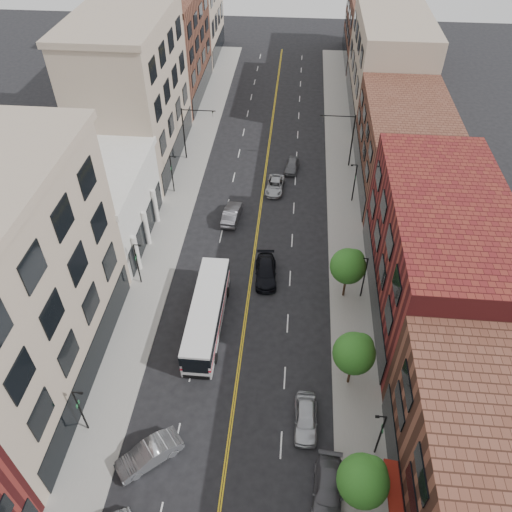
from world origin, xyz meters
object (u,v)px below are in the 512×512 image
(city_bus, at_px, (207,313))
(car_lane_behind, at_px, (232,214))
(car_lane_a, at_px, (266,272))
(car_parked_far, at_px, (306,418))
(car_angle_b, at_px, (149,454))
(car_parked_mid, at_px, (328,491))
(car_lane_c, at_px, (292,166))
(car_lane_b, at_px, (275,185))

(city_bus, bearing_deg, car_lane_behind, 89.21)
(car_lane_a, bearing_deg, car_parked_far, -79.53)
(car_angle_b, relative_size, car_parked_mid, 0.96)
(car_lane_behind, xyz_separation_m, car_lane_a, (4.65, -9.30, -0.04))
(car_angle_b, relative_size, car_parked_far, 1.10)
(city_bus, relative_size, car_parked_far, 2.64)
(city_bus, distance_m, car_lane_c, 28.15)
(city_bus, bearing_deg, car_parked_far, -44.82)
(car_lane_behind, relative_size, car_lane_b, 1.03)
(car_angle_b, xyz_separation_m, car_lane_c, (9.05, 40.34, -0.13))
(city_bus, distance_m, car_angle_b, 13.27)
(car_parked_mid, bearing_deg, car_lane_a, 109.78)
(city_bus, xyz_separation_m, car_lane_a, (4.89, 6.85, -1.03))
(car_angle_b, bearing_deg, car_lane_c, 127.04)
(car_parked_far, height_order, car_lane_a, car_parked_far)
(car_lane_a, distance_m, car_lane_c, 20.53)
(car_parked_mid, distance_m, car_lane_b, 37.52)
(car_lane_b, distance_m, car_lane_c, 5.12)
(car_parked_mid, distance_m, car_lane_c, 41.98)
(car_angle_b, height_order, car_lane_c, car_angle_b)
(car_angle_b, distance_m, car_lane_b, 36.30)
(car_lane_c, bearing_deg, car_parked_far, -80.03)
(city_bus, distance_m, car_parked_far, 13.00)
(city_bus, xyz_separation_m, car_parked_mid, (10.79, -14.50, -1.04))
(car_lane_a, distance_m, car_lane_b, 15.70)
(city_bus, relative_size, car_angle_b, 2.41)
(car_lane_behind, relative_size, car_lane_a, 0.92)
(car_lane_behind, bearing_deg, car_parked_far, 114.04)
(city_bus, height_order, car_lane_b, city_bus)
(city_bus, height_order, car_lane_behind, city_bus)
(car_parked_far, bearing_deg, car_lane_c, 93.23)
(car_lane_b, bearing_deg, car_parked_far, -78.72)
(car_parked_far, xyz_separation_m, car_lane_a, (-4.30, 15.99, -0.02))
(car_parked_far, relative_size, car_lane_b, 0.97)
(car_lane_behind, distance_m, car_lane_a, 10.40)
(car_lane_a, bearing_deg, car_lane_c, 79.98)
(car_lane_behind, bearing_deg, car_lane_c, -116.10)
(car_parked_far, bearing_deg, car_angle_b, -161.55)
(car_lane_a, relative_size, car_lane_b, 1.11)
(car_lane_a, bearing_deg, car_lane_behind, 112.00)
(car_angle_b, relative_size, car_lane_b, 1.06)
(city_bus, height_order, car_lane_a, city_bus)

